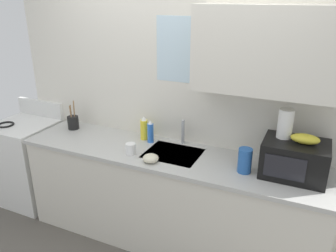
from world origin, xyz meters
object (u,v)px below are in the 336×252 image
at_px(microwave, 294,159).
at_px(banana_bunch, 305,139).
at_px(dish_soap_bottle_blue, 150,132).
at_px(dish_soap_bottle_yellow, 144,129).
at_px(paper_towel_roll, 285,124).
at_px(stove_range, 29,161).
at_px(small_bowl, 151,158).
at_px(utensil_crock, 73,122).
at_px(cereal_canister, 245,161).
at_px(mug_white, 131,149).

bearing_deg(microwave, banana_bunch, 1.77).
height_order(dish_soap_bottle_blue, dish_soap_bottle_yellow, dish_soap_bottle_yellow).
bearing_deg(banana_bunch, paper_towel_roll, 161.57).
bearing_deg(stove_range, small_bowl, -7.17).
bearing_deg(banana_bunch, small_bowl, -167.32).
height_order(microwave, dish_soap_bottle_yellow, microwave).
xyz_separation_m(stove_range, utensil_crock, (0.58, 0.12, 0.51)).
xyz_separation_m(microwave, cereal_canister, (-0.34, -0.10, -0.04)).
distance_m(banana_bunch, paper_towel_roll, 0.18).
relative_size(banana_bunch, dish_soap_bottle_yellow, 0.90).
bearing_deg(microwave, stove_range, -179.04).
height_order(stove_range, utensil_crock, utensil_crock).
distance_m(paper_towel_roll, utensil_crock, 2.02).
distance_m(stove_range, cereal_canister, 2.40).
bearing_deg(dish_soap_bottle_blue, mug_white, -97.90).
distance_m(microwave, paper_towel_roll, 0.27).
relative_size(stove_range, small_bowl, 8.31).
distance_m(banana_bunch, dish_soap_bottle_yellow, 1.40).
height_order(dish_soap_bottle_blue, cereal_canister, dish_soap_bottle_blue).
height_order(banana_bunch, dish_soap_bottle_blue, banana_bunch).
bearing_deg(mug_white, banana_bunch, 8.12).
bearing_deg(small_bowl, paper_towel_roll, 17.33).
bearing_deg(mug_white, dish_soap_bottle_yellow, 98.08).
xyz_separation_m(dish_soap_bottle_yellow, utensil_crock, (-0.77, -0.07, -0.03)).
bearing_deg(stove_range, microwave, 0.96).
height_order(stove_range, paper_towel_roll, paper_towel_roll).
bearing_deg(dish_soap_bottle_yellow, dish_soap_bottle_blue, -23.31).
bearing_deg(paper_towel_roll, utensil_crock, 179.43).
distance_m(paper_towel_roll, dish_soap_bottle_yellow, 1.26).
relative_size(banana_bunch, small_bowl, 1.54).
height_order(microwave, dish_soap_bottle_blue, microwave).
xyz_separation_m(cereal_canister, mug_white, (-0.94, -0.09, -0.05)).
relative_size(paper_towel_roll, utensil_crock, 0.75).
xyz_separation_m(dish_soap_bottle_blue, cereal_canister, (0.90, -0.20, -0.00)).
xyz_separation_m(stove_range, paper_towel_roll, (2.58, 0.10, 0.82)).
bearing_deg(dish_soap_bottle_blue, stove_range, -174.25).
relative_size(cereal_canister, small_bowl, 1.48).
xyz_separation_m(microwave, paper_towel_roll, (-0.10, 0.05, 0.24)).
distance_m(cereal_canister, small_bowl, 0.74).
relative_size(cereal_canister, mug_white, 2.02).
distance_m(stove_range, utensil_crock, 0.78).
height_order(banana_bunch, paper_towel_roll, paper_towel_roll).
xyz_separation_m(microwave, utensil_crock, (-2.10, 0.07, -0.07)).
bearing_deg(small_bowl, microwave, 13.18).
bearing_deg(utensil_crock, dish_soap_bottle_blue, 1.90).
relative_size(banana_bunch, mug_white, 2.11).
xyz_separation_m(dish_soap_bottle_blue, utensil_crock, (-0.86, -0.03, -0.03)).
xyz_separation_m(stove_range, cereal_canister, (2.34, -0.05, 0.54)).
distance_m(microwave, utensil_crock, 2.10).
bearing_deg(cereal_canister, paper_towel_roll, 32.01).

